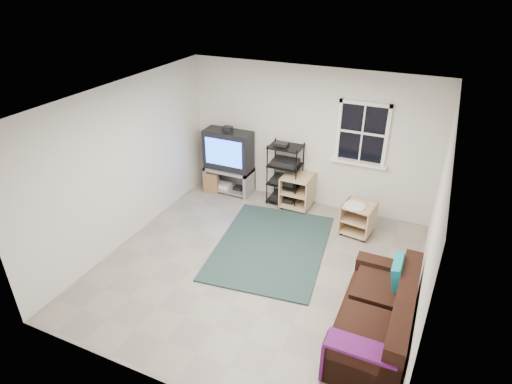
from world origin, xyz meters
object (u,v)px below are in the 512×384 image
at_px(tv_unit, 229,157).
at_px(side_table_left, 298,189).
at_px(sofa, 378,318).
at_px(side_table_right, 358,216).
at_px(av_rack, 285,178).

xyz_separation_m(tv_unit, side_table_left, (1.46, 0.01, -0.42)).
bearing_deg(sofa, side_table_right, 107.97).
xyz_separation_m(side_table_left, side_table_right, (1.24, -0.46, -0.02)).
bearing_deg(side_table_left, side_table_right, -20.31).
relative_size(tv_unit, side_table_right, 2.40).
height_order(av_rack, side_table_right, av_rack).
relative_size(side_table_right, sofa, 0.31).
bearing_deg(sofa, tv_unit, 141.80).
bearing_deg(av_rack, side_table_left, -1.77).
bearing_deg(tv_unit, sofa, -38.20).
relative_size(av_rack, side_table_right, 2.10).
height_order(side_table_left, side_table_right, side_table_left).
xyz_separation_m(tv_unit, av_rack, (1.18, 0.02, -0.23)).
bearing_deg(av_rack, tv_unit, -179.13).
relative_size(side_table_left, sofa, 0.35).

